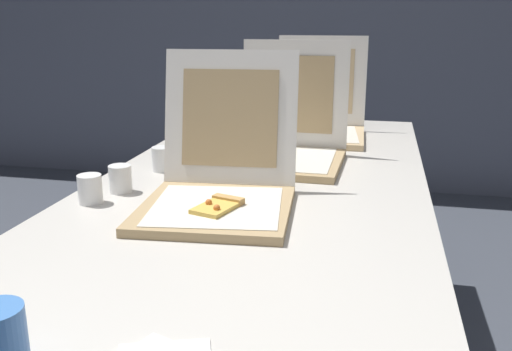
% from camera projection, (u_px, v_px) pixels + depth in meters
% --- Properties ---
extents(table, '(0.94, 2.06, 0.73)m').
position_uv_depth(table, '(261.00, 196.00, 1.65)').
color(table, beige).
rests_on(table, ground).
extents(pizza_box_front, '(0.39, 0.47, 0.37)m').
position_uv_depth(pizza_box_front, '(219.00, 187.00, 1.40)').
color(pizza_box_front, tan).
rests_on(pizza_box_front, table).
extents(pizza_box_middle, '(0.37, 0.38, 0.38)m').
position_uv_depth(pizza_box_middle, '(287.00, 145.00, 1.83)').
color(pizza_box_middle, tan).
rests_on(pizza_box_middle, table).
extents(pizza_box_back, '(0.37, 0.41, 0.38)m').
position_uv_depth(pizza_box_back, '(317.00, 123.00, 2.20)').
color(pizza_box_back, tan).
rests_on(pizza_box_back, table).
extents(cup_white_mid, '(0.06, 0.06, 0.07)m').
position_uv_depth(cup_white_mid, '(162.00, 159.00, 1.73)').
color(cup_white_mid, white).
rests_on(cup_white_mid, table).
extents(cup_white_near_left, '(0.06, 0.06, 0.07)m').
position_uv_depth(cup_white_near_left, '(90.00, 189.00, 1.43)').
color(cup_white_near_left, white).
rests_on(cup_white_near_left, table).
extents(cup_white_far, '(0.06, 0.06, 0.07)m').
position_uv_depth(cup_white_far, '(213.00, 138.00, 2.02)').
color(cup_white_far, white).
rests_on(cup_white_far, table).
extents(cup_white_near_center, '(0.06, 0.06, 0.07)m').
position_uv_depth(cup_white_near_center, '(120.00, 179.00, 1.52)').
color(cup_white_near_center, white).
rests_on(cup_white_near_center, table).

